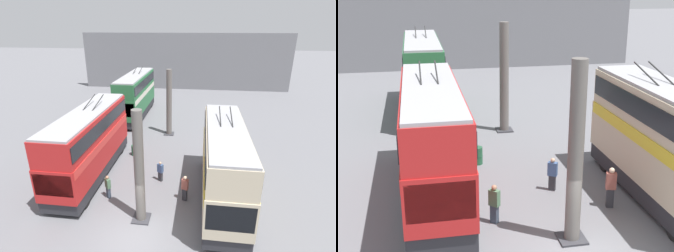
{
  "view_description": "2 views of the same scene",
  "coord_description": "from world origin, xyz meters",
  "views": [
    {
      "loc": [
        -10.61,
        -3.17,
        10.68
      ],
      "look_at": [
        8.8,
        -0.65,
        3.16
      ],
      "focal_mm": 28.0,
      "sensor_mm": 36.0,
      "label": 1
    },
    {
      "loc": [
        -12.93,
        5.36,
        9.33
      ],
      "look_at": [
        8.86,
        1.04,
        2.19
      ],
      "focal_mm": 50.0,
      "sensor_mm": 36.0,
      "label": 2
    }
  ],
  "objects": [
    {
      "name": "bus_left_near",
      "position": [
        4.16,
        -4.78,
        2.86
      ],
      "size": [
        9.61,
        2.54,
        5.65
      ],
      "color": "black",
      "rests_on": "ground_plane"
    },
    {
      "name": "bus_right_near",
      "position": [
        6.07,
        4.78,
        2.88
      ],
      "size": [
        10.53,
        2.54,
        5.66
      ],
      "color": "black",
      "rests_on": "ground_plane"
    },
    {
      "name": "person_aisle_midway",
      "position": [
        5.74,
        -0.48,
        0.82
      ],
      "size": [
        0.42,
        0.48,
        1.57
      ],
      "rotation": [
        0.0,
        0.0,
        2.59
      ],
      "color": "#2D2D33",
      "rests_on": "ground_plane"
    },
    {
      "name": "support_column_far",
      "position": [
        14.67,
        0.0,
        3.26
      ],
      "size": [
        1.02,
        1.02,
        6.76
      ],
      "color": "#605B56",
      "rests_on": "ground_plane"
    },
    {
      "name": "oil_drum",
      "position": [
        9.52,
        2.42,
        0.46
      ],
      "size": [
        0.55,
        0.55,
        0.92
      ],
      "color": "#235638",
      "rests_on": "ground_plane"
    },
    {
      "name": "depot_back_wall",
      "position": [
        35.99,
        0.0,
        4.79
      ],
      "size": [
        0.5,
        36.0,
        9.57
      ],
      "color": "slate",
      "rests_on": "ground_plane"
    },
    {
      "name": "support_column_near",
      "position": [
        1.55,
        0.0,
        3.26
      ],
      "size": [
        1.02,
        1.02,
        6.76
      ],
      "color": "#605B56",
      "rests_on": "ground_plane"
    },
    {
      "name": "person_by_left_row",
      "position": [
        3.7,
        -2.41,
        0.95
      ],
      "size": [
        0.34,
        0.47,
        1.79
      ],
      "rotation": [
        0.0,
        0.0,
        6.03
      ],
      "color": "#2D2D33",
      "rests_on": "ground_plane"
    },
    {
      "name": "bus_right_mid",
      "position": [
        20.06,
        4.78,
        2.99
      ],
      "size": [
        11.15,
        2.54,
        5.84
      ],
      "color": "black",
      "rests_on": "ground_plane"
    },
    {
      "name": "person_by_right_row",
      "position": [
        3.32,
        2.6,
        0.86
      ],
      "size": [
        0.46,
        0.47,
        1.64
      ],
      "rotation": [
        0.0,
        0.0,
        2.37
      ],
      "color": "#384251",
      "rests_on": "ground_plane"
    }
  ]
}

